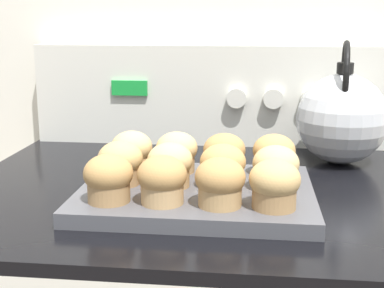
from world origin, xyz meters
name	(u,v)px	position (x,y,z in m)	size (l,w,h in m)	color
control_panel	(211,95)	(0.00, 0.64, 0.99)	(0.76, 0.07, 0.21)	silver
muffin_pan	(197,194)	(0.01, 0.25, 0.89)	(0.35, 0.27, 0.02)	#4C4C51
muffin_r0_c0	(108,179)	(-0.10, 0.17, 0.94)	(0.07, 0.07, 0.07)	#A37A4C
muffin_r0_c1	(162,180)	(-0.03, 0.18, 0.94)	(0.07, 0.07, 0.07)	tan
muffin_r0_c2	(220,182)	(0.05, 0.17, 0.94)	(0.07, 0.07, 0.07)	tan
muffin_r0_c3	(275,185)	(0.12, 0.17, 0.94)	(0.07, 0.07, 0.07)	#A37A4C
muffin_r1_c0	(120,163)	(-0.11, 0.25, 0.94)	(0.07, 0.07, 0.07)	#A37A4C
muffin_r1_c1	(170,165)	(-0.03, 0.25, 0.94)	(0.07, 0.07, 0.07)	tan
muffin_r1_c2	(223,167)	(0.05, 0.25, 0.94)	(0.07, 0.07, 0.07)	tan
muffin_r1_c3	(276,168)	(0.13, 0.25, 0.94)	(0.07, 0.07, 0.07)	tan
muffin_r2_c0	(132,151)	(-0.11, 0.33, 0.94)	(0.07, 0.07, 0.07)	tan
muffin_r2_c1	(177,152)	(-0.03, 0.33, 0.94)	(0.07, 0.07, 0.07)	tan
muffin_r2_c2	(224,154)	(0.05, 0.33, 0.94)	(0.07, 0.07, 0.07)	olive
muffin_r2_c3	(274,155)	(0.13, 0.33, 0.94)	(0.07, 0.07, 0.07)	tan
tea_kettle	(342,117)	(0.26, 0.50, 0.97)	(0.17, 0.21, 0.23)	silver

